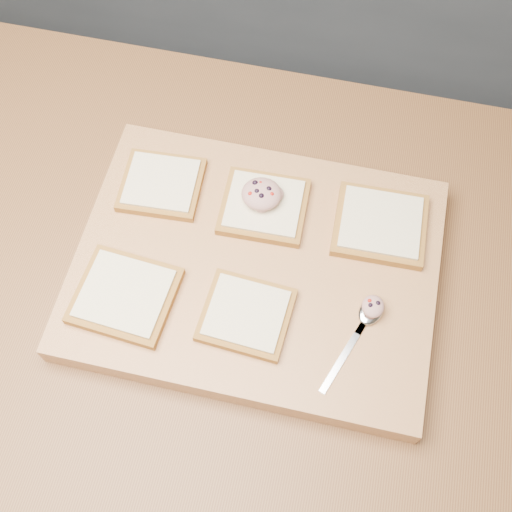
{
  "coord_description": "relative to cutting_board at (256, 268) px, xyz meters",
  "views": [
    {
      "loc": [
        0.24,
        -0.38,
        1.74
      ],
      "look_at": [
        0.15,
        0.01,
        0.96
      ],
      "focal_mm": 45.0,
      "sensor_mm": 36.0,
      "label": 1
    }
  ],
  "objects": [
    {
      "name": "spoon_salad",
      "position": [
        0.17,
        -0.04,
        0.04
      ],
      "size": [
        0.03,
        0.03,
        0.02
      ],
      "color": "tan",
      "rests_on": "spoon"
    },
    {
      "name": "ground",
      "position": [
        -0.15,
        -0.01,
        -0.92
      ],
      "size": [
        4.0,
        4.0,
        0.0
      ],
      "primitive_type": "plane",
      "color": "#515459",
      "rests_on": "ground"
    },
    {
      "name": "bread_near_center",
      "position": [
        0.01,
        -0.08,
        0.03
      ],
      "size": [
        0.12,
        0.11,
        0.02
      ],
      "color": "#9E6A29",
      "rests_on": "cutting_board"
    },
    {
      "name": "bread_far_right",
      "position": [
        0.16,
        0.09,
        0.03
      ],
      "size": [
        0.13,
        0.12,
        0.02
      ],
      "color": "#9E6A29",
      "rests_on": "cutting_board"
    },
    {
      "name": "cutting_board",
      "position": [
        0.0,
        0.0,
        0.0
      ],
      "size": [
        0.5,
        0.38,
        0.04
      ],
      "primitive_type": "cube",
      "color": "tan",
      "rests_on": "island_counter"
    },
    {
      "name": "bread_far_center",
      "position": [
        -0.01,
        0.09,
        0.03
      ],
      "size": [
        0.12,
        0.11,
        0.02
      ],
      "color": "#9E6A29",
      "rests_on": "cutting_board"
    },
    {
      "name": "bread_far_left",
      "position": [
        -0.16,
        0.09,
        0.03
      ],
      "size": [
        0.12,
        0.11,
        0.02
      ],
      "color": "#9E6A29",
      "rests_on": "cutting_board"
    },
    {
      "name": "island_counter",
      "position": [
        -0.15,
        -0.01,
        -0.47
      ],
      "size": [
        2.0,
        0.8,
        0.9
      ],
      "color": "slate",
      "rests_on": "ground"
    },
    {
      "name": "spoon",
      "position": [
        0.16,
        -0.05,
        0.02
      ],
      "size": [
        0.07,
        0.15,
        0.01
      ],
      "color": "silver",
      "rests_on": "cutting_board"
    },
    {
      "name": "tuna_salad_dollop",
      "position": [
        -0.01,
        0.09,
        0.05
      ],
      "size": [
        0.06,
        0.05,
        0.03
      ],
      "color": "tan",
      "rests_on": "bread_far_center"
    },
    {
      "name": "bread_near_left",
      "position": [
        -0.16,
        -0.09,
        0.03
      ],
      "size": [
        0.14,
        0.13,
        0.02
      ],
      "color": "#9E6A29",
      "rests_on": "cutting_board"
    }
  ]
}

